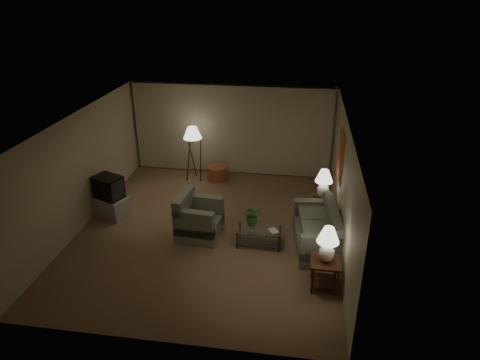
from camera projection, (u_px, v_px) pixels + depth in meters
name	position (u px, v px, depth m)	size (l,w,h in m)	color
ground	(208.00, 230.00, 10.15)	(7.00, 7.00, 0.00)	#926D50
room_shell	(220.00, 139.00, 10.76)	(6.04, 7.02, 2.72)	#C1B895
sofa	(316.00, 232.00, 9.36)	(1.90, 1.24, 0.76)	gray
armchair	(200.00, 220.00, 9.79)	(1.14, 1.09, 0.82)	gray
side_table_near	(325.00, 269.00, 8.12)	(0.56, 0.56, 0.60)	#351D0E
side_table_far	(322.00, 205.00, 10.45)	(0.48, 0.41, 0.60)	#351D0E
table_lamp_near	(328.00, 242.00, 7.86)	(0.42, 0.42, 0.72)	white
table_lamp_far	(324.00, 181.00, 10.18)	(0.42, 0.42, 0.73)	white
coffee_table	(259.00, 234.00, 9.48)	(1.06, 0.58, 0.41)	silver
tv_cabinet	(111.00, 206.00, 10.70)	(0.99, 0.82, 0.50)	#B5B5B7
crt_tv	(109.00, 187.00, 10.47)	(0.79, 0.69, 0.57)	black
floor_lamp	(193.00, 153.00, 12.38)	(0.53, 0.53, 1.62)	#351D0E
ottoman	(217.00, 172.00, 12.67)	(0.62, 0.62, 0.41)	#A15136
vase	(252.00, 225.00, 9.41)	(0.13, 0.13, 0.14)	white
flowers	(253.00, 214.00, 9.28)	(0.41, 0.36, 0.46)	#3F6F31
book	(270.00, 232.00, 9.30)	(0.17, 0.23, 0.02)	olive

